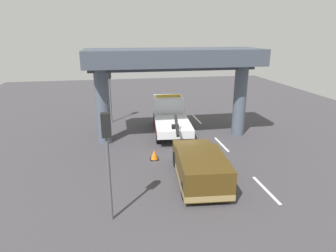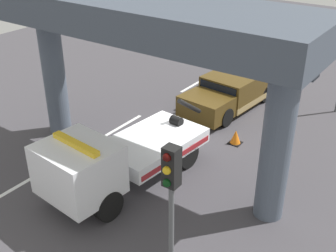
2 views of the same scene
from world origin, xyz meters
The scene contains 10 objects.
ground_plane centered at (0.00, 0.00, -0.05)m, with size 60.00×40.00×0.10m, color #423F44.
lane_stripe_west centered at (-6.00, -2.89, 0.00)m, with size 2.60×0.16×0.01m, color silver.
lane_stripe_mid centered at (0.00, -2.89, 0.00)m, with size 2.60×0.16×0.01m, color silver.
lane_stripe_east centered at (6.00, -2.89, 0.00)m, with size 2.60×0.16×0.01m, color silver.
tow_truck_white centered at (3.61, -0.07, 1.20)m, with size 7.33×2.92×2.46m.
towed_van_green centered at (-4.64, 0.01, 0.78)m, with size 5.37×2.62×1.58m.
overpass_structure centered at (1.80, 0.00, 5.11)m, with size 3.60×11.55×6.14m.
traffic_light_near centered at (-6.98, 4.33, 3.22)m, with size 0.39×0.32×4.42m.
traffic_light_far centered at (6.52, 4.33, 3.30)m, with size 0.39×0.32×4.55m.
traffic_cone_orange centered at (-1.57, 1.87, 0.28)m, with size 0.50×0.50×0.59m.
Camera 1 is at (-17.24, 3.94, 7.16)m, focal length 31.17 mm.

